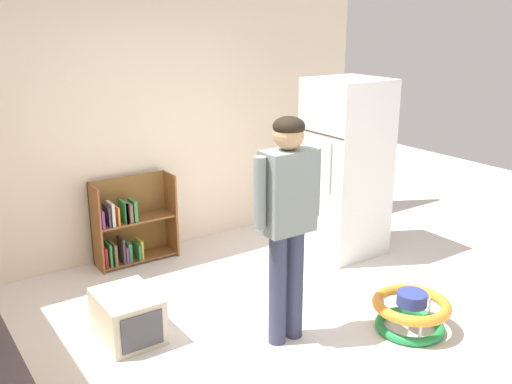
% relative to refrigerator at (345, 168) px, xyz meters
% --- Properties ---
extents(ground_plane, '(12.00, 12.00, 0.00)m').
position_rel_refrigerator_xyz_m(ground_plane, '(-1.61, -1.16, -0.89)').
color(ground_plane, silver).
rests_on(ground_plane, ground).
extents(back_wall, '(5.20, 0.06, 2.70)m').
position_rel_refrigerator_xyz_m(back_wall, '(-1.61, 1.17, 0.46)').
color(back_wall, beige).
rests_on(back_wall, ground).
extents(refrigerator, '(0.73, 0.68, 1.78)m').
position_rel_refrigerator_xyz_m(refrigerator, '(0.00, 0.00, 0.00)').
color(refrigerator, white).
rests_on(refrigerator, ground).
extents(bookshelf, '(0.80, 0.28, 0.85)m').
position_rel_refrigerator_xyz_m(bookshelf, '(-1.93, 0.99, -0.52)').
color(bookshelf, brown).
rests_on(bookshelf, ground).
extents(standing_person, '(0.57, 0.22, 1.71)m').
position_rel_refrigerator_xyz_m(standing_person, '(-1.53, -1.04, 0.15)').
color(standing_person, '#363954').
rests_on(standing_person, ground).
extents(baby_walker, '(0.60, 0.60, 0.32)m').
position_rel_refrigerator_xyz_m(baby_walker, '(-0.65, -1.49, -0.73)').
color(baby_walker, '#218D43').
rests_on(baby_walker, ground).
extents(pet_carrier, '(0.42, 0.55, 0.36)m').
position_rel_refrigerator_xyz_m(pet_carrier, '(-2.50, -0.35, -0.71)').
color(pet_carrier, beige).
rests_on(pet_carrier, ground).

